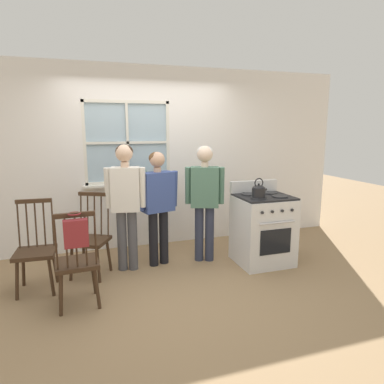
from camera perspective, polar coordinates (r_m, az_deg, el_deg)
The scene contains 12 objects.
ground_plane at distance 4.24m, azimuth -3.33°, elevation -14.54°, with size 16.00×16.00×0.00m, color #937551.
wall_back at distance 5.23m, azimuth -7.25°, elevation 5.41°, with size 6.40×0.16×2.70m.
chair_by_window at distance 3.73m, azimuth -18.63°, elevation -11.22°, with size 0.44×0.43×1.02m.
chair_near_wall at distance 4.23m, azimuth -24.64°, elevation -9.00°, with size 0.44×0.43×1.02m.
chair_center_cluster at distance 4.41m, azimuth -16.57°, elevation -7.63°, with size 0.56×0.55×1.02m.
person_elderly_left at distance 4.33m, azimuth -10.99°, elevation -0.55°, with size 0.51×0.28×1.61m.
person_teen_center at distance 4.46m, azimuth -5.71°, elevation -0.99°, with size 0.56×0.31×1.51m.
person_adult_right at distance 4.56m, azimuth 2.11°, elevation -0.01°, with size 0.53×0.32×1.57m.
stove at distance 4.71m, azimuth 11.71°, elevation -6.00°, with size 0.70×0.68×1.08m.
kettle at distance 4.39m, azimuth 11.05°, elevation 0.22°, with size 0.21×0.17×0.25m.
potted_plant at distance 5.16m, azimuth -7.79°, elevation 2.17°, with size 0.14×0.14×0.22m.
handbag at distance 3.38m, azimuth -18.79°, elevation -6.41°, with size 0.23×0.20×0.31m.
Camera 1 is at (-0.97, -3.71, 1.82)m, focal length 32.00 mm.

